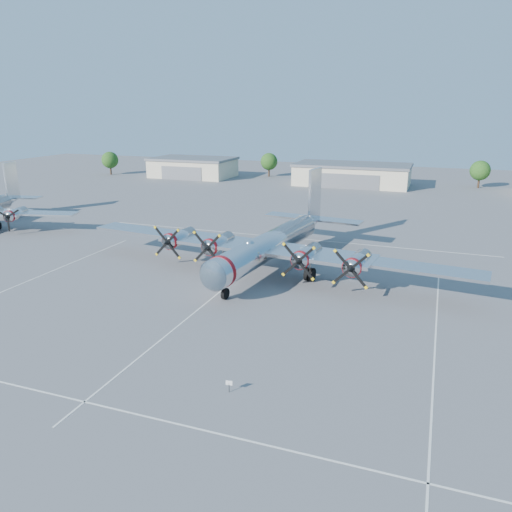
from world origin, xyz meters
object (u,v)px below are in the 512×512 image
(tree_west, at_px, (269,162))
(info_placard, at_px, (229,384))
(hangar_west, at_px, (193,167))
(hangar_center, at_px, (352,174))
(tree_east, at_px, (480,171))
(main_bomber_b29, at_px, (272,269))
(tree_far_west, at_px, (110,160))

(tree_west, relative_size, info_placard, 7.36)
(tree_west, xyz_separation_m, info_placard, (33.68, -107.53, -3.59))
(hangar_west, xyz_separation_m, info_placard, (53.68, -99.49, -2.08))
(hangar_center, xyz_separation_m, info_placard, (8.68, -99.49, -2.08))
(tree_west, xyz_separation_m, tree_east, (55.00, -2.00, 0.00))
(tree_east, height_order, main_bomber_b29, tree_east)
(main_bomber_b29, bearing_deg, tree_east, 77.53)
(main_bomber_b29, bearing_deg, hangar_west, 130.23)
(tree_far_west, relative_size, info_placard, 7.36)
(hangar_west, relative_size, main_bomber_b29, 0.47)
(tree_east, bearing_deg, main_bomber_b29, -109.23)
(tree_far_west, relative_size, tree_west, 1.00)
(hangar_west, relative_size, info_placard, 25.04)
(hangar_center, relative_size, info_placard, 31.69)
(tree_west, height_order, main_bomber_b29, tree_west)
(hangar_center, relative_size, tree_west, 4.31)
(hangar_west, relative_size, tree_east, 3.40)
(hangar_center, height_order, tree_far_west, tree_far_west)
(hangar_center, relative_size, tree_far_west, 4.31)
(tree_far_west, distance_m, main_bomber_b29, 99.79)
(tree_west, bearing_deg, tree_far_west, -165.07)
(tree_east, bearing_deg, hangar_center, -168.62)
(hangar_west, bearing_deg, info_placard, -61.65)
(info_placard, bearing_deg, hangar_center, 85.31)
(tree_far_west, bearing_deg, tree_west, 14.93)
(hangar_west, height_order, info_placard, hangar_west)
(tree_west, bearing_deg, main_bomber_b29, -70.93)
(tree_east, distance_m, info_placard, 107.72)
(tree_far_west, distance_m, tree_west, 46.57)
(hangar_center, xyz_separation_m, tree_west, (-25.00, 8.04, 1.51))
(info_placard, bearing_deg, tree_west, 97.72)
(hangar_west, distance_m, tree_east, 75.26)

